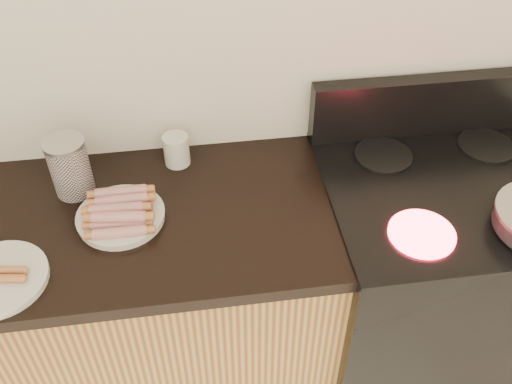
{
  "coord_description": "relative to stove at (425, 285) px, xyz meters",
  "views": [
    {
      "loc": [
        0.02,
        0.52,
        2.03
      ],
      "look_at": [
        0.18,
        1.62,
        1.02
      ],
      "focal_mm": 40.0,
      "sensor_mm": 36.0,
      "label": 1
    }
  ],
  "objects": [
    {
      "name": "burner_far_left",
      "position": [
        -0.17,
        0.17,
        0.46
      ],
      "size": [
        0.18,
        0.18,
        0.01
      ],
      "primitive_type": "cylinder",
      "color": "black",
      "rests_on": "stove"
    },
    {
      "name": "burner_far_right",
      "position": [
        0.17,
        0.17,
        0.46
      ],
      "size": [
        0.18,
        0.18,
        0.01
      ],
      "primitive_type": "cylinder",
      "color": "black",
      "rests_on": "stove"
    },
    {
      "name": "stove_panel",
      "position": [
        0.0,
        0.28,
        0.55
      ],
      "size": [
        0.76,
        0.06,
        0.2
      ],
      "primitive_type": "cube",
      "color": "black",
      "rests_on": "stove"
    },
    {
      "name": "canister",
      "position": [
        -1.11,
        0.16,
        0.53
      ],
      "size": [
        0.12,
        0.12,
        0.18
      ],
      "rotation": [
        0.0,
        0.0,
        0.39
      ],
      "color": "white",
      "rests_on": "counter_slab"
    },
    {
      "name": "burner_near_left",
      "position": [
        -0.17,
        -0.17,
        0.46
      ],
      "size": [
        0.18,
        0.18,
        0.01
      ],
      "primitive_type": "cylinder",
      "color": "#FF1E2D",
      "rests_on": "stove"
    },
    {
      "name": "main_plate",
      "position": [
        -0.97,
        0.02,
        0.45
      ],
      "size": [
        0.3,
        0.3,
        0.02
      ],
      "primitive_type": "cylinder",
      "rotation": [
        0.0,
        0.0,
        -0.26
      ],
      "color": "white",
      "rests_on": "counter_slab"
    },
    {
      "name": "stove",
      "position": [
        0.0,
        0.0,
        0.0
      ],
      "size": [
        0.76,
        0.65,
        0.91
      ],
      "color": "black",
      "rests_on": "floor"
    },
    {
      "name": "hotdog_pile",
      "position": [
        -0.97,
        0.02,
        0.49
      ],
      "size": [
        0.14,
        0.2,
        0.06
      ],
      "rotation": [
        0.0,
        0.0,
        -0.06
      ],
      "color": "maroon",
      "rests_on": "main_plate"
    },
    {
      "name": "mug",
      "position": [
        -0.81,
        0.24,
        0.49
      ],
      "size": [
        0.1,
        0.1,
        0.1
      ],
      "primitive_type": "cylinder",
      "rotation": [
        0.0,
        0.0,
        0.25
      ],
      "color": "white",
      "rests_on": "counter_slab"
    },
    {
      "name": "wall_back",
      "position": [
        -0.78,
        0.32,
        0.84
      ],
      "size": [
        4.0,
        0.04,
        2.6
      ],
      "primitive_type": "cube",
      "color": "silver",
      "rests_on": "ground"
    }
  ]
}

